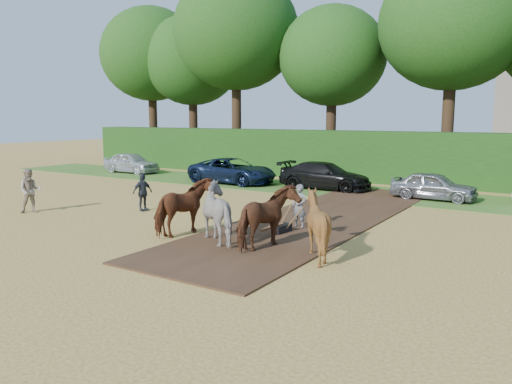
{
  "coord_description": "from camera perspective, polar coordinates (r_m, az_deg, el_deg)",
  "views": [
    {
      "loc": [
        9.47,
        -10.02,
        3.85
      ],
      "look_at": [
        0.8,
        3.6,
        1.4
      ],
      "focal_mm": 35.0,
      "sensor_mm": 36.0,
      "label": 1
    }
  ],
  "objects": [
    {
      "name": "parked_cars",
      "position": [
        25.91,
        11.48,
        1.48
      ],
      "size": [
        36.29,
        3.37,
        1.46
      ],
      "color": "silver",
      "rests_on": "ground"
    },
    {
      "name": "spectator_near",
      "position": [
        21.99,
        -24.4,
        0.12
      ],
      "size": [
        1.05,
        1.1,
        1.78
      ],
      "primitive_type": "imported",
      "rotation": [
        0.0,
        0.0,
        0.97
      ],
      "color": "beige",
      "rests_on": "ground"
    },
    {
      "name": "spectator_far",
      "position": [
        20.97,
        -12.84,
        -0.03
      ],
      "size": [
        0.54,
        0.96,
        1.54
      ],
      "primitive_type": "imported",
      "rotation": [
        0.0,
        0.0,
        1.38
      ],
      "color": "#242930",
      "rests_on": "ground"
    },
    {
      "name": "ground",
      "position": [
        14.31,
        -10.58,
        -7.13
      ],
      "size": [
        120.0,
        120.0,
        0.0
      ],
      "primitive_type": "plane",
      "color": "gold",
      "rests_on": "ground"
    },
    {
      "name": "grass_verge",
      "position": [
        26.1,
        10.84,
        0.03
      ],
      "size": [
        50.0,
        5.0,
        0.03
      ],
      "primitive_type": "cube",
      "color": "#38601E",
      "rests_on": "ground"
    },
    {
      "name": "earth_strip",
      "position": [
        19.18,
        7.25,
        -2.95
      ],
      "size": [
        4.5,
        17.0,
        0.05
      ],
      "primitive_type": "cube",
      "color": "#472D1C",
      "rests_on": "ground"
    },
    {
      "name": "plough_team",
      "position": [
        14.97,
        -1.03,
        -2.67
      ],
      "size": [
        6.18,
        4.31,
        1.85
      ],
      "color": "brown",
      "rests_on": "ground"
    },
    {
      "name": "hedgerow",
      "position": [
        30.14,
        14.1,
        3.9
      ],
      "size": [
        46.0,
        1.6,
        3.0
      ],
      "primitive_type": "cube",
      "color": "#14380F",
      "rests_on": "ground"
    },
    {
      "name": "treeline",
      "position": [
        34.0,
        13.54,
        17.06
      ],
      "size": [
        48.7,
        10.6,
        14.21
      ],
      "color": "#382616",
      "rests_on": "ground"
    }
  ]
}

